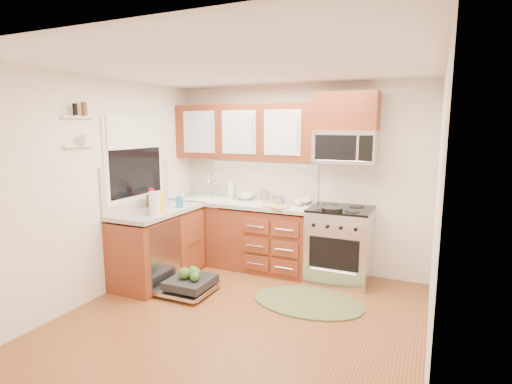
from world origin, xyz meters
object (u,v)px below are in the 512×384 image
at_px(upper_cabinets, 244,132).
at_px(dishwasher, 188,285).
at_px(rug, 307,302).
at_px(paper_towel_roll, 154,203).
at_px(cup, 299,202).
at_px(skillet, 332,209).
at_px(cutting_board, 275,207).
at_px(sink, 207,207).
at_px(bowl_b, 245,197).
at_px(range, 340,245).
at_px(stock_pot, 277,200).
at_px(microwave, 345,147).
at_px(bowl_a, 302,202).

distance_m(upper_cabinets, dishwasher, 2.19).
distance_m(rug, paper_towel_roll, 2.09).
distance_m(upper_cabinets, cup, 1.24).
relative_size(skillet, cup, 2.37).
bearing_deg(cutting_board, sink, 169.98).
xyz_separation_m(skillet, cutting_board, (-0.74, 0.04, -0.04)).
xyz_separation_m(rug, cup, (-0.40, 0.85, 0.96)).
relative_size(sink, rug, 0.50).
bearing_deg(bowl_b, skillet, -17.28).
height_order(range, stock_pot, stock_pot).
relative_size(dishwasher, rug, 0.56).
distance_m(dishwasher, paper_towel_roll, 1.04).
distance_m(dishwasher, rug, 1.41).
bearing_deg(cutting_board, microwave, 22.47).
xyz_separation_m(upper_cabinets, range, (1.41, -0.15, -1.40)).
distance_m(range, bowl_b, 1.50).
bearing_deg(paper_towel_roll, upper_cabinets, 68.56).
height_order(sink, cutting_board, cutting_board).
xyz_separation_m(bowl_b, cup, (0.84, -0.13, 0.00)).
height_order(stock_pot, cup, stock_pot).
distance_m(rug, skillet, 1.12).
height_order(dishwasher, cup, cup).
bearing_deg(paper_towel_roll, dishwasher, 9.04).
relative_size(microwave, cup, 7.08).
bearing_deg(rug, cup, 115.33).
bearing_deg(cup, cutting_board, -133.13).
height_order(sink, cup, cup).
height_order(upper_cabinets, cup, upper_cabinets).
bearing_deg(paper_towel_roll, range, 31.70).
distance_m(range, sink, 1.96).
relative_size(rug, bowl_a, 5.07).
height_order(dishwasher, bowl_b, bowl_b).
distance_m(microwave, cup, 0.93).
distance_m(dishwasher, cutting_board, 1.45).
height_order(cutting_board, cup, cup).
bearing_deg(dishwasher, range, 36.27).
distance_m(microwave, cutting_board, 1.15).
bearing_deg(rug, paper_towel_roll, -167.78).
height_order(range, rug, range).
bearing_deg(paper_towel_roll, sink, 90.00).
xyz_separation_m(paper_towel_roll, bowl_b, (0.52, 1.36, -0.10)).
relative_size(skillet, stock_pot, 1.23).
relative_size(rug, bowl_b, 4.91).
distance_m(sink, cutting_board, 1.16).
bearing_deg(bowl_a, rug, -67.92).
bearing_deg(microwave, range, -90.00).
relative_size(microwave, sink, 1.23).
height_order(range, cup, cup).
bearing_deg(bowl_b, range, -6.89).
bearing_deg(cup, paper_towel_roll, -137.97).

